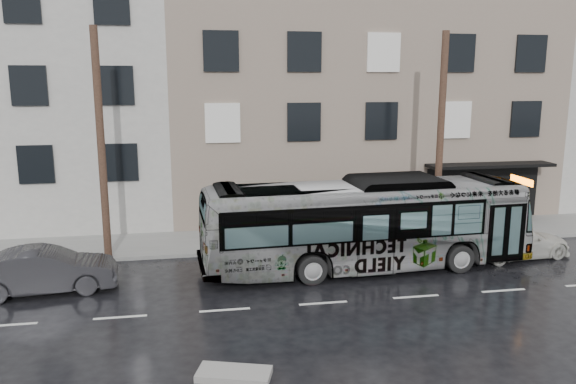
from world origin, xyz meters
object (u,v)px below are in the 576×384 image
Objects in this scene: sign_post at (459,213)px; white_sedan at (515,241)px; utility_pole_front at (440,139)px; bus at (365,224)px; utility_pole_rear at (101,146)px; dark_sedan at (45,271)px.

sign_post is 0.52× the size of white_sedan.
utility_pole_front is 0.71× the size of bus.
bus is (9.88, -2.66, -2.89)m from utility_pole_rear.
bus is 2.69× the size of dark_sedan.
white_sedan is 17.99m from dark_sedan.
utility_pole_front is 3.48m from sign_post.
sign_post is (15.10, 0.00, -3.30)m from utility_pole_rear.
bus is 2.72× the size of white_sedan.
utility_pole_front is 5.70m from bus.
white_sedan is (2.36, -2.41, -3.98)m from utility_pole_front.
sign_post is 0.51× the size of dark_sedan.
bus is 11.54m from dark_sedan.
utility_pole_front and utility_pole_rear have the same top height.
white_sedan is at bearing -45.57° from utility_pole_front.
dark_sedan is at bearing -116.71° from utility_pole_rear.
bus reaches higher than white_sedan.
utility_pole_rear is 10.63m from bus.
utility_pole_rear reaches higher than dark_sedan.
white_sedan is 0.99× the size of dark_sedan.
utility_pole_front is at bearing 37.76° from white_sedan.
utility_pole_rear is at bearing 180.00° from sign_post.
utility_pole_front is 3.75× the size of sign_post.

